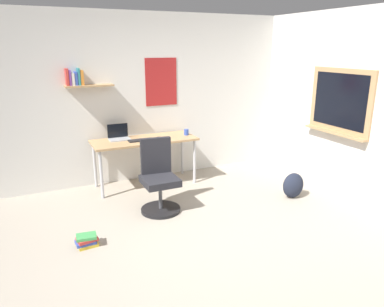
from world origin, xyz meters
name	(u,v)px	position (x,y,z in m)	size (l,w,h in m)	color
ground_plane	(216,245)	(0.00, 0.00, 0.00)	(5.20, 5.20, 0.00)	#9E9384
wall_back	(143,98)	(-0.01, 2.45, 1.30)	(5.00, 0.30, 2.60)	silver
desk	(145,144)	(-0.13, 2.06, 0.67)	(1.57, 0.61, 0.74)	tan
office_chair	(159,180)	(-0.24, 1.13, 0.41)	(0.52, 0.52, 0.95)	black
laptop	(119,136)	(-0.48, 2.21, 0.79)	(0.31, 0.21, 0.23)	#ADAFB5
keyboard	(141,140)	(-0.20, 1.99, 0.75)	(0.37, 0.13, 0.02)	black
computer_mouse	(159,138)	(0.08, 1.99, 0.76)	(0.10, 0.06, 0.03)	#262628
coffee_mug	(186,132)	(0.56, 2.04, 0.79)	(0.08, 0.08, 0.09)	#334CA5
backpack	(293,185)	(1.63, 0.70, 0.18)	(0.32, 0.22, 0.36)	#1E2333
book_stack_on_floor	(87,241)	(-1.28, 0.57, 0.07)	(0.24, 0.18, 0.14)	gold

